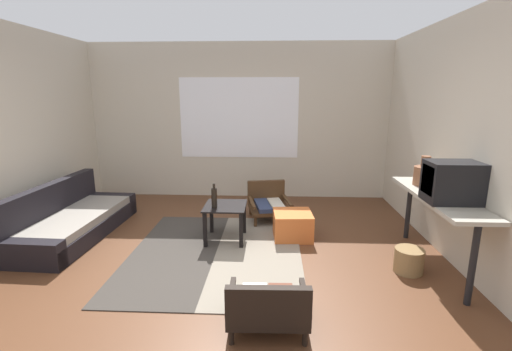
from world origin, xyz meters
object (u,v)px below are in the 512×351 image
couch (71,221)px  coffee_table (225,213)px  crt_television (453,182)px  clay_vase (424,175)px  wicker_basket (409,260)px  ottoman_orange (293,225)px  glass_bottle (214,198)px  armchair_striped_foreground (268,306)px  armchair_by_window (268,202)px  console_shelf (438,202)px

couch → coffee_table: bearing=-1.4°
coffee_table → crt_television: (2.35, -0.82, 0.64)m
coffee_table → clay_vase: (2.35, -0.17, 0.57)m
clay_vase → wicker_basket: bearing=-118.4°
crt_television → ottoman_orange: bearing=147.5°
coffee_table → glass_bottle: (-0.12, -0.11, 0.23)m
couch → armchair_striped_foreground: bearing=-34.8°
glass_bottle → wicker_basket: size_ratio=1.02×
armchair_by_window → armchair_striped_foreground: (0.03, -2.64, -0.03)m
crt_television → console_shelf: bearing=89.3°
armchair_by_window → armchair_striped_foreground: size_ratio=1.12×
ottoman_orange → crt_television: (1.49, -0.95, 0.84)m
console_shelf → couch: bearing=172.0°
console_shelf → glass_bottle: (-2.47, 0.46, -0.12)m
coffee_table → ottoman_orange: (0.86, 0.13, -0.19)m
armchair_by_window → armchair_striped_foreground: bearing=-89.3°
console_shelf → clay_vase: clay_vase is taller
coffee_table → glass_bottle: glass_bottle is taller
armchair_by_window → glass_bottle: 1.22m
coffee_table → ottoman_orange: 0.89m
wicker_basket → ottoman_orange: bearing=143.6°
couch → coffee_table: couch is taller
ottoman_orange → console_shelf: 1.74m
console_shelf → clay_vase: size_ratio=4.77×
couch → ottoman_orange: (2.93, 0.08, -0.04)m
couch → ottoman_orange: 2.93m
armchair_by_window → crt_television: bearing=-42.9°
armchair_by_window → clay_vase: bearing=-29.6°
console_shelf → crt_television: bearing=-90.7°
crt_television → clay_vase: crt_television is taller
crt_television → glass_bottle: size_ratio=1.62×
armchair_by_window → console_shelf: 2.36m
armchair_striped_foreground → ottoman_orange: size_ratio=1.34×
armchair_by_window → crt_television: crt_television is taller
armchair_by_window → glass_bottle: size_ratio=2.39×
couch → armchair_striped_foreground: (2.63, -1.83, 0.01)m
clay_vase → armchair_striped_foreground: bearing=-137.9°
armchair_by_window → crt_television: size_ratio=1.48×
armchair_by_window → clay_vase: (1.82, -1.03, 0.68)m
armchair_by_window → ottoman_orange: bearing=-66.2°
clay_vase → couch: bearing=177.2°
coffee_table → wicker_basket: coffee_table is taller
armchair_striped_foreground → crt_television: 2.17m
glass_bottle → armchair_striped_foreground: bearing=-67.6°
couch → crt_television: bearing=-11.2°
ottoman_orange → glass_bottle: bearing=-166.5°
glass_bottle → console_shelf: bearing=-10.6°
wicker_basket → glass_bottle: bearing=163.7°
coffee_table → console_shelf: (2.35, -0.57, 0.36)m
armchair_by_window → clay_vase: size_ratio=2.13×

